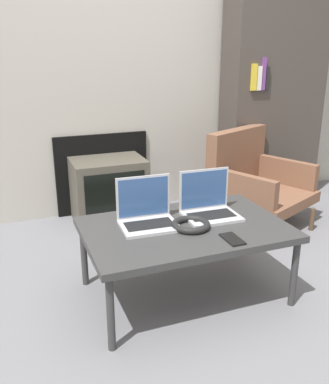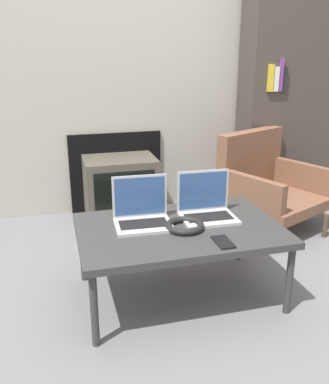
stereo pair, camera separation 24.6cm
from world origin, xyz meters
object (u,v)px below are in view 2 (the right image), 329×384
at_px(laptop_right, 206,207).
at_px(phone, 223,242).
at_px(tv, 121,188).
at_px(armchair, 265,181).
at_px(headphones, 185,226).
at_px(laptop_left, 142,214).

bearing_deg(laptop_right, phone, -94.26).
height_order(tv, armchair, armchair).
bearing_deg(tv, headphones, -83.69).
xyz_separation_m(laptop_right, headphones, (-0.16, -0.13, -0.04)).
height_order(headphones, tv, tv).
bearing_deg(phone, tv, 100.45).
distance_m(laptop_right, armchair, 1.02).
bearing_deg(laptop_left, laptop_right, 2.75).
relative_size(laptop_left, headphones, 1.50).
xyz_separation_m(laptop_left, headphones, (0.20, -0.13, -0.04)).
height_order(laptop_right, phone, laptop_right).
relative_size(headphones, armchair, 0.24).
bearing_deg(tv, laptop_left, -93.26).
bearing_deg(headphones, tv, 96.31).
relative_size(phone, tv, 0.26).
relative_size(laptop_right, armchair, 0.36).
height_order(laptop_left, laptop_right, same).
distance_m(headphones, phone, 0.24).
xyz_separation_m(laptop_left, tv, (0.06, 1.09, -0.22)).
relative_size(headphones, tv, 0.37).
relative_size(tv, armchair, 0.65).
height_order(phone, tv, tv).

